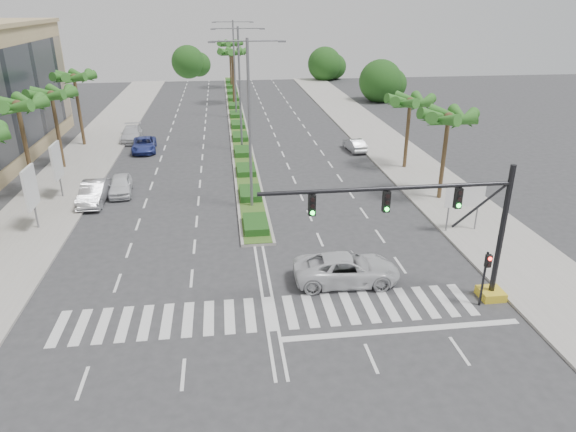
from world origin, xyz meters
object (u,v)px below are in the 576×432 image
car_parked_b (94,193)px  car_crossing (347,269)px  car_parked_a (121,185)px  car_right (355,145)px  car_parked_d (131,134)px  car_parked_c (144,145)px

car_parked_b → car_crossing: bearing=-40.9°
car_parked_a → car_right: 23.71m
car_parked_a → car_parked_b: car_parked_b is taller
car_parked_d → car_parked_c: bearing=-70.7°
car_parked_d → car_right: car_parked_d is taller
car_parked_c → car_right: (21.29, -2.60, -0.05)m
car_parked_c → car_crossing: size_ratio=0.86×
car_parked_a → car_parked_c: car_parked_a is taller
car_parked_b → car_crossing: car_parked_b is taller
car_crossing → car_parked_b: bearing=51.5°
car_parked_c → car_parked_b: bearing=-102.1°
car_parked_a → car_parked_b: 2.44m
car_parked_c → car_crossing: bearing=-67.7°
car_parked_d → car_parked_b: bearing=-93.5°
car_crossing → car_parked_a: bearing=45.0°
car_parked_b → car_parked_c: car_parked_b is taller
car_right → car_parked_b: bearing=20.6°
car_parked_a → car_parked_d: (-1.67, 17.08, 0.03)m
car_parked_a → car_parked_b: (-1.67, -1.78, 0.08)m
car_parked_a → car_right: car_parked_a is taller
car_parked_b → car_parked_d: size_ratio=0.94×
car_parked_a → car_crossing: bearing=-53.3°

